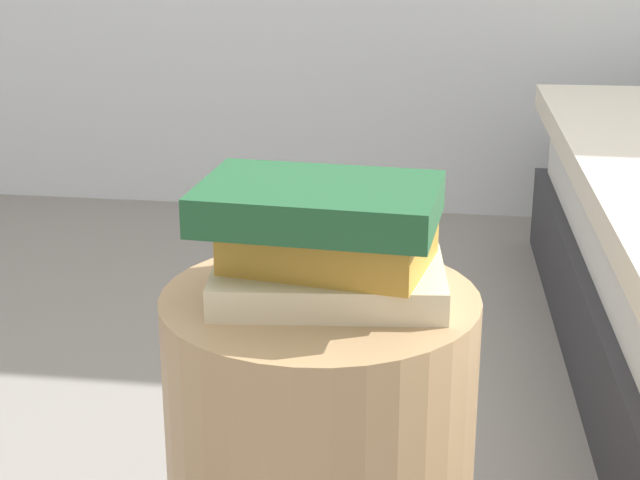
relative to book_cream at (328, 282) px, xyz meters
The scene contains 3 objects.
book_cream is the anchor object (origin of this frame).
book_ochre 0.05m from the book_cream, 90.75° to the left, with size 0.23×0.16×0.06m, color #B7842D.
book_forest 0.10m from the book_cream, 139.54° to the right, with size 0.27×0.18×0.05m, color #1E512D.
Camera 1 is at (0.16, -1.15, 0.99)m, focal length 58.40 mm.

